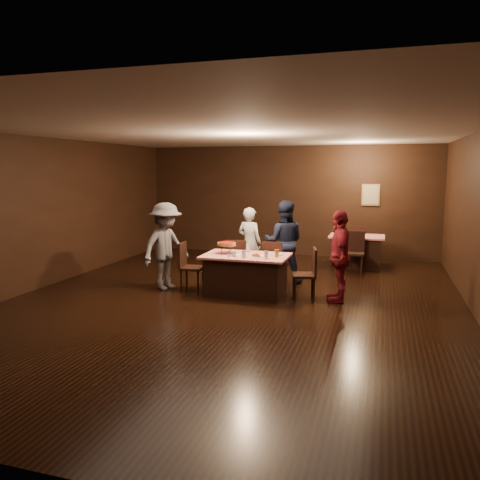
{
  "coord_description": "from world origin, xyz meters",
  "views": [
    {
      "loc": [
        2.5,
        -7.75,
        2.36
      ],
      "look_at": [
        -0.12,
        0.84,
        1.0
      ],
      "focal_mm": 35.0,
      "sensor_mm": 36.0,
      "label": 1
    }
  ],
  "objects_px": {
    "main_table": "(246,275)",
    "diner_red_shirt": "(339,256)",
    "chair_end_left": "(192,267)",
    "chair_end_right": "(304,274)",
    "diner_grey_knit": "(166,246)",
    "back_table": "(356,251)",
    "pizza_stand": "(227,244)",
    "plate_empty": "(276,255)",
    "chair_back_near": "(355,252)",
    "glass_front_right": "(266,255)",
    "chair_back_far": "(358,244)",
    "glass_back": "(248,249)",
    "chair_far_right": "(275,264)",
    "glass_amber": "(277,253)",
    "chair_far_left": "(237,262)",
    "diner_white_jacket": "(250,243)",
    "glass_front_left": "(244,254)",
    "diner_navy_hoodie": "(284,242)"
  },
  "relations": [
    {
      "from": "glass_back",
      "to": "diner_grey_knit",
      "type": "bearing_deg",
      "value": -168.35
    },
    {
      "from": "chair_end_left",
      "to": "glass_front_left",
      "type": "height_order",
      "value": "chair_end_left"
    },
    {
      "from": "main_table",
      "to": "chair_back_far",
      "type": "bearing_deg",
      "value": 64.39
    },
    {
      "from": "diner_grey_knit",
      "to": "plate_empty",
      "type": "distance_m",
      "value": 2.2
    },
    {
      "from": "back_table",
      "to": "glass_front_right",
      "type": "relative_size",
      "value": 9.29
    },
    {
      "from": "diner_red_shirt",
      "to": "glass_back",
      "type": "distance_m",
      "value": 1.78
    },
    {
      "from": "glass_back",
      "to": "pizza_stand",
      "type": "bearing_deg",
      "value": -144.46
    },
    {
      "from": "plate_empty",
      "to": "chair_back_near",
      "type": "bearing_deg",
      "value": 61.67
    },
    {
      "from": "chair_back_far",
      "to": "diner_navy_hoodie",
      "type": "height_order",
      "value": "diner_navy_hoodie"
    },
    {
      "from": "back_table",
      "to": "chair_end_left",
      "type": "height_order",
      "value": "chair_end_left"
    },
    {
      "from": "diner_navy_hoodie",
      "to": "glass_front_left",
      "type": "relative_size",
      "value": 12.32
    },
    {
      "from": "main_table",
      "to": "diner_navy_hoodie",
      "type": "bearing_deg",
      "value": 68.29
    },
    {
      "from": "glass_front_right",
      "to": "chair_back_near",
      "type": "bearing_deg",
      "value": 63.52
    },
    {
      "from": "chair_end_left",
      "to": "plate_empty",
      "type": "xyz_separation_m",
      "value": [
        1.65,
        0.15,
        0.3
      ]
    },
    {
      "from": "chair_end_right",
      "to": "glass_front_right",
      "type": "bearing_deg",
      "value": -82.54
    },
    {
      "from": "back_table",
      "to": "pizza_stand",
      "type": "bearing_deg",
      "value": -125.01
    },
    {
      "from": "diner_white_jacket",
      "to": "pizza_stand",
      "type": "xyz_separation_m",
      "value": [
        -0.11,
        -1.24,
        0.17
      ]
    },
    {
      "from": "chair_far_left",
      "to": "chair_end_left",
      "type": "height_order",
      "value": "same"
    },
    {
      "from": "diner_grey_knit",
      "to": "glass_amber",
      "type": "relative_size",
      "value": 12.28
    },
    {
      "from": "back_table",
      "to": "glass_back",
      "type": "bearing_deg",
      "value": -122.68
    },
    {
      "from": "main_table",
      "to": "chair_back_far",
      "type": "xyz_separation_m",
      "value": [
        1.85,
        3.87,
        0.09
      ]
    },
    {
      "from": "main_table",
      "to": "glass_front_left",
      "type": "bearing_deg",
      "value": -80.54
    },
    {
      "from": "diner_red_shirt",
      "to": "glass_back",
      "type": "xyz_separation_m",
      "value": [
        -1.77,
        0.23,
        0.01
      ]
    },
    {
      "from": "chair_end_right",
      "to": "glass_back",
      "type": "bearing_deg",
      "value": -118.2
    },
    {
      "from": "chair_end_right",
      "to": "diner_grey_knit",
      "type": "xyz_separation_m",
      "value": [
        -2.74,
        -0.03,
        0.38
      ]
    },
    {
      "from": "pizza_stand",
      "to": "glass_front_right",
      "type": "xyz_separation_m",
      "value": [
        0.85,
        -0.3,
        -0.11
      ]
    },
    {
      "from": "diner_grey_knit",
      "to": "pizza_stand",
      "type": "xyz_separation_m",
      "value": [
        1.24,
        0.08,
        0.09
      ]
    },
    {
      "from": "chair_far_left",
      "to": "glass_front_right",
      "type": "height_order",
      "value": "chair_far_left"
    },
    {
      "from": "main_table",
      "to": "diner_red_shirt",
      "type": "relative_size",
      "value": 0.97
    },
    {
      "from": "main_table",
      "to": "chair_far_right",
      "type": "xyz_separation_m",
      "value": [
        0.4,
        0.75,
        0.09
      ]
    },
    {
      "from": "back_table",
      "to": "chair_back_near",
      "type": "xyz_separation_m",
      "value": [
        0.0,
        -0.7,
        0.09
      ]
    },
    {
      "from": "chair_far_right",
      "to": "diner_white_jacket",
      "type": "relative_size",
      "value": 0.61
    },
    {
      "from": "diner_grey_knit",
      "to": "glass_amber",
      "type": "height_order",
      "value": "diner_grey_knit"
    },
    {
      "from": "chair_far_left",
      "to": "glass_front_right",
      "type": "bearing_deg",
      "value": 122.58
    },
    {
      "from": "chair_far_left",
      "to": "diner_white_jacket",
      "type": "distance_m",
      "value": 0.63
    },
    {
      "from": "chair_far_right",
      "to": "chair_back_far",
      "type": "distance_m",
      "value": 3.44
    },
    {
      "from": "glass_front_right",
      "to": "diner_navy_hoodie",
      "type": "bearing_deg",
      "value": 88.94
    },
    {
      "from": "chair_far_right",
      "to": "chair_end_right",
      "type": "height_order",
      "value": "same"
    },
    {
      "from": "chair_far_right",
      "to": "chair_end_left",
      "type": "relative_size",
      "value": 1.0
    },
    {
      "from": "chair_far_right",
      "to": "diner_navy_hoodie",
      "type": "relative_size",
      "value": 0.55
    },
    {
      "from": "main_table",
      "to": "chair_end_left",
      "type": "bearing_deg",
      "value": 180.0
    },
    {
      "from": "chair_back_far",
      "to": "glass_front_left",
      "type": "bearing_deg",
      "value": 66.2
    },
    {
      "from": "chair_far_right",
      "to": "plate_empty",
      "type": "height_order",
      "value": "chair_far_right"
    },
    {
      "from": "diner_red_shirt",
      "to": "glass_back",
      "type": "bearing_deg",
      "value": -108.26
    },
    {
      "from": "main_table",
      "to": "glass_amber",
      "type": "xyz_separation_m",
      "value": [
        0.6,
        -0.05,
        0.46
      ]
    },
    {
      "from": "chair_far_right",
      "to": "glass_front_left",
      "type": "bearing_deg",
      "value": 80.32
    },
    {
      "from": "chair_back_near",
      "to": "glass_back",
      "type": "relative_size",
      "value": 6.79
    },
    {
      "from": "chair_far_right",
      "to": "chair_back_far",
      "type": "relative_size",
      "value": 1.0
    },
    {
      "from": "chair_far_left",
      "to": "pizza_stand",
      "type": "relative_size",
      "value": 2.5
    },
    {
      "from": "chair_far_left",
      "to": "diner_white_jacket",
      "type": "height_order",
      "value": "diner_white_jacket"
    }
  ]
}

